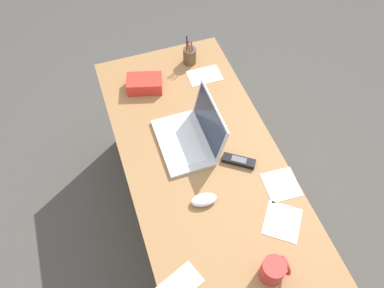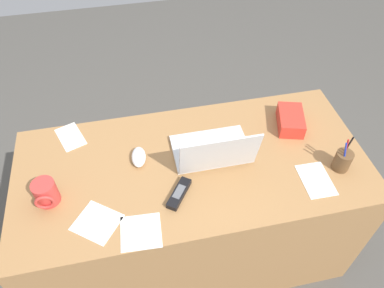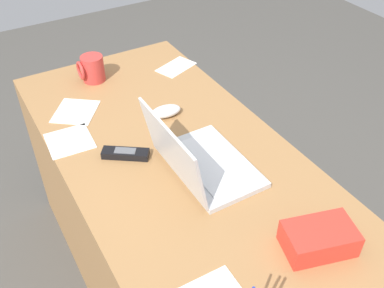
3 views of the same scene
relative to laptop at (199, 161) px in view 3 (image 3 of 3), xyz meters
name	(u,v)px [view 3 (image 3 of 3)]	position (x,y,z in m)	size (l,w,h in m)	color
ground_plane	(182,286)	(0.10, 0.02, -0.78)	(6.00, 6.00, 0.00)	#4C4944
desk	(181,230)	(0.10, 0.02, -0.41)	(1.53, 0.71, 0.73)	#9E7042
laptop	(199,161)	(0.00, 0.00, 0.00)	(0.34, 0.27, 0.22)	silver
computer_mouse	(166,111)	(0.32, -0.05, -0.03)	(0.06, 0.11, 0.04)	white
coffee_mug_white	(92,69)	(0.69, 0.09, 0.01)	(0.09, 0.10, 0.11)	#C63833
cordless_phone	(125,154)	(0.18, 0.17, -0.03)	(0.12, 0.15, 0.03)	black
snack_bag	(319,239)	(-0.40, -0.12, -0.01)	(0.11, 0.18, 0.07)	red
paper_note_near_laptop	(176,67)	(0.61, -0.26, -0.04)	(0.10, 0.16, 0.00)	white
paper_note_left	(70,141)	(0.35, 0.30, -0.04)	(0.15, 0.15, 0.00)	white
paper_note_front	(76,111)	(0.51, 0.22, -0.04)	(0.16, 0.14, 0.00)	white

